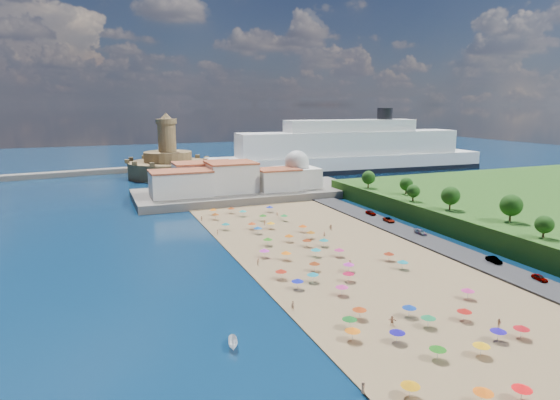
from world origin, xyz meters
name	(u,v)px	position (x,y,z in m)	size (l,w,h in m)	color
ground	(302,250)	(0.00, 0.00, 0.00)	(700.00, 700.00, 0.00)	#071938
terrace	(249,193)	(10.00, 73.00, 1.50)	(90.00, 36.00, 3.00)	#59544C
jetty	(179,184)	(-12.00, 108.00, 1.20)	(18.00, 70.00, 2.40)	#59544C
waterfront_buildings	(217,179)	(-3.05, 73.64, 7.88)	(57.00, 29.00, 11.00)	silver
domed_building	(297,172)	(30.00, 71.00, 8.97)	(16.00, 16.00, 15.00)	silver
fortress	(168,164)	(-12.00, 138.00, 6.68)	(40.00, 40.00, 32.40)	olive
cruise_ship	(350,153)	(84.22, 120.44, 10.26)	(159.42, 30.76, 34.65)	black
beach_parasols	(321,258)	(-1.34, -12.87, 2.15)	(31.63, 115.00, 2.20)	gray
beachgoers	(297,249)	(-2.19, -1.73, 1.09)	(34.70, 97.64, 1.78)	tan
moored_boats	(272,399)	(-29.58, -55.55, 0.81)	(3.63, 28.74, 1.71)	white
parked_cars	(419,231)	(36.00, -0.33, 1.36)	(2.77, 67.37, 1.44)	gray
hillside_trees	(481,203)	(49.26, -8.86, 9.98)	(13.53, 107.03, 7.37)	#382314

